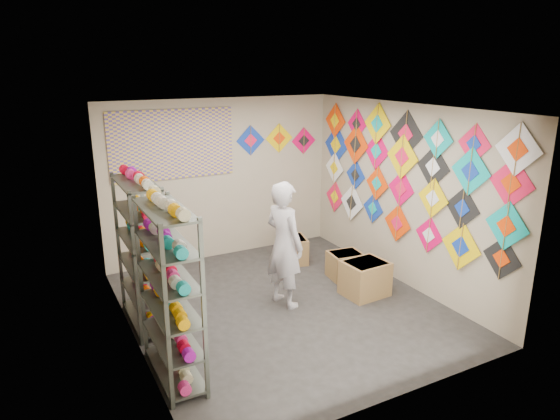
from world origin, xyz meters
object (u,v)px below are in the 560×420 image
shelf_rack_front (170,295)px  carton_a (365,278)px  shelf_rack_back (141,254)px  carton_c (292,250)px  shopkeeper (284,244)px  carton_b (345,265)px

shelf_rack_front → carton_a: 3.14m
shelf_rack_back → carton_a: (3.00, -0.66, -0.70)m
shelf_rack_front → carton_c: shelf_rack_front is taller
shopkeeper → shelf_rack_front: bearing=102.4°
shelf_rack_front → carton_b: 3.43m
shelf_rack_back → shelf_rack_front: bearing=-90.0°
shelf_rack_front → shelf_rack_back: (0.00, 1.30, 0.00)m
carton_a → shelf_rack_back: bearing=163.8°
carton_c → carton_a: bearing=-63.5°
shelf_rack_front → carton_b: size_ratio=3.81×
carton_c → shopkeeper: bearing=-108.4°
carton_a → carton_b: 0.65m
carton_b → carton_c: size_ratio=1.00×
shelf_rack_back → shopkeeper: (1.83, -0.37, -0.07)m
carton_a → carton_b: size_ratio=1.22×
shelf_rack_back → carton_b: 3.19m
shelf_rack_back → carton_c: shelf_rack_back is taller
shelf_rack_front → carton_c: (2.67, 2.21, -0.73)m
shopkeeper → carton_c: (0.84, 1.28, -0.66)m
shelf_rack_front → shopkeeper: size_ratio=1.08×
shelf_rack_back → carton_c: 2.92m
shopkeeper → carton_a: bearing=-119.0°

